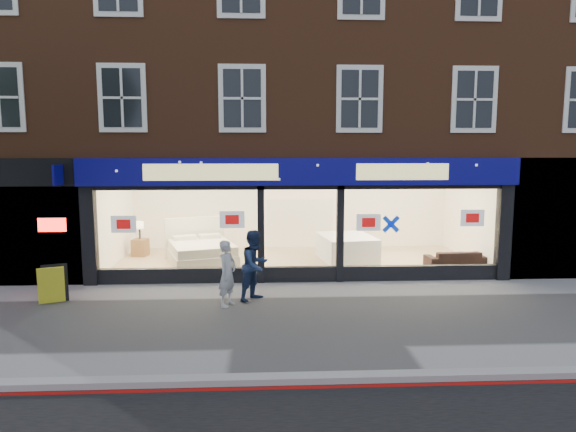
{
  "coord_description": "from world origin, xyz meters",
  "views": [
    {
      "loc": [
        -1.0,
        -10.32,
        3.55
      ],
      "look_at": [
        -0.36,
        2.5,
        1.85
      ],
      "focal_mm": 32.0,
      "sensor_mm": 36.0,
      "label": 1
    }
  ],
  "objects": [
    {
      "name": "ground",
      "position": [
        0.0,
        0.0,
        0.0
      ],
      "size": [
        120.0,
        120.0,
        0.0
      ],
      "primitive_type": "plane",
      "color": "gray",
      "rests_on": "ground"
    },
    {
      "name": "kerb_line",
      "position": [
        0.0,
        -3.1,
        0.01
      ],
      "size": [
        60.0,
        0.1,
        0.01
      ],
      "primitive_type": "cube",
      "color": "#8C0A07",
      "rests_on": "ground"
    },
    {
      "name": "kerb_stone",
      "position": [
        0.0,
        -2.9,
        0.06
      ],
      "size": [
        60.0,
        0.25,
        0.12
      ],
      "primitive_type": "cube",
      "color": "gray",
      "rests_on": "ground"
    },
    {
      "name": "showroom_floor",
      "position": [
        0.0,
        5.25,
        0.05
      ],
      "size": [
        11.0,
        4.5,
        0.1
      ],
      "primitive_type": "cube",
      "color": "tan",
      "rests_on": "ground"
    },
    {
      "name": "building",
      "position": [
        -0.02,
        6.93,
        6.67
      ],
      "size": [
        19.0,
        8.26,
        10.3
      ],
      "color": "brown",
      "rests_on": "ground"
    },
    {
      "name": "display_bed",
      "position": [
        -2.87,
        5.01,
        0.45
      ],
      "size": [
        2.44,
        2.69,
        1.27
      ],
      "rotation": [
        0.0,
        0.0,
        0.31
      ],
      "color": "beige",
      "rests_on": "showroom_floor"
    },
    {
      "name": "bedside_table",
      "position": [
        -4.96,
        6.16,
        0.38
      ],
      "size": [
        0.53,
        0.53,
        0.55
      ],
      "primitive_type": "cube",
      "rotation": [
        0.0,
        0.0,
        -0.19
      ],
      "color": "brown",
      "rests_on": "showroom_floor"
    },
    {
      "name": "mattress_stack",
      "position": [
        1.6,
        5.21,
        0.48
      ],
      "size": [
        1.78,
        2.12,
        0.76
      ],
      "rotation": [
        0.0,
        0.0,
        0.14
      ],
      "color": "white",
      "rests_on": "showroom_floor"
    },
    {
      "name": "sofa",
      "position": [
        4.6,
        4.06,
        0.35
      ],
      "size": [
        1.74,
        0.76,
        0.5
      ],
      "primitive_type": "imported",
      "rotation": [
        0.0,
        0.0,
        3.2
      ],
      "color": "black",
      "rests_on": "showroom_floor"
    },
    {
      "name": "a_board",
      "position": [
        -5.84,
        1.43,
        0.44
      ],
      "size": [
        0.67,
        0.56,
        0.89
      ],
      "primitive_type": "cube",
      "rotation": [
        0.0,
        0.0,
        0.37
      ],
      "color": "gold",
      "rests_on": "ground"
    },
    {
      "name": "pedestrian_grey",
      "position": [
        -1.8,
        1.01,
        0.75
      ],
      "size": [
        0.57,
        0.65,
        1.51
      ],
      "primitive_type": "imported",
      "rotation": [
        0.0,
        0.0,
        1.09
      ],
      "color": "#A5A7AC",
      "rests_on": "ground"
    },
    {
      "name": "pedestrian_blue",
      "position": [
        -1.19,
        1.46,
        0.83
      ],
      "size": [
        1.0,
        1.02,
        1.66
      ],
      "primitive_type": "imported",
      "rotation": [
        0.0,
        0.0,
        0.88
      ],
      "color": "#1A294B",
      "rests_on": "ground"
    }
  ]
}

